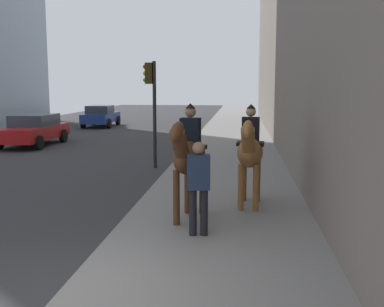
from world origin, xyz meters
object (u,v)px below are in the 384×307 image
Objects in this scene: traffic_light_near_curb at (152,97)px; mounted_horse_far at (250,151)px; mounted_horse_near at (189,156)px; car_far_lane at (101,116)px; pedestrian_greeting at (199,182)px; car_mid_lane at (33,129)px.

mounted_horse_far is at bearing -149.27° from traffic_light_near_curb.
mounted_horse_far is at bearing 142.62° from mounted_horse_near.
mounted_horse_near is 0.65× the size of traffic_light_near_curb.
car_far_lane is 1.17× the size of traffic_light_near_curb.
traffic_light_near_curb is at bearing -156.20° from mounted_horse_near.
pedestrian_greeting is 8.00m from traffic_light_near_curb.
mounted_horse_far reaches higher than pedestrian_greeting.
car_mid_lane is 10.07m from car_far_lane.
traffic_light_near_curb reaches higher than mounted_horse_far.
car_far_lane is (10.07, -0.21, -0.01)m from car_mid_lane.
mounted_horse_far is 0.50× the size of car_mid_lane.
car_mid_lane is 1.09× the size of car_far_lane.
mounted_horse_near reaches higher than mounted_horse_far.
traffic_light_near_curb is (5.38, 3.20, 1.04)m from mounted_horse_far.
traffic_light_near_curb is at bearing -144.84° from mounted_horse_far.
car_far_lane is (22.94, 8.67, -0.36)m from pedestrian_greeting.
mounted_horse_near reaches higher than pedestrian_greeting.
mounted_horse_near is at bearing -160.47° from car_far_lane.
mounted_horse_far reaches higher than car_far_lane.
car_mid_lane is at bearing 27.01° from pedestrian_greeting.
car_far_lane is at bearing 22.63° from traffic_light_near_curb.
mounted_horse_far is (1.24, -1.22, -0.05)m from mounted_horse_near.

